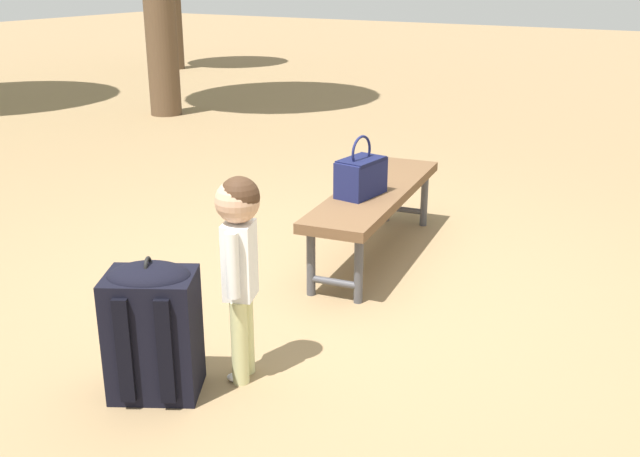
{
  "coord_description": "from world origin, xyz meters",
  "views": [
    {
      "loc": [
        3.33,
        1.95,
        1.76
      ],
      "look_at": [
        0.15,
        0.09,
        0.45
      ],
      "focal_mm": 41.65,
      "sensor_mm": 36.0,
      "label": 1
    }
  ],
  "objects_px": {
    "park_bench": "(375,197)",
    "backpack_large": "(153,326)",
    "handbag": "(360,175)",
    "child_standing": "(239,248)"
  },
  "relations": [
    {
      "from": "park_bench",
      "to": "backpack_large",
      "type": "xyz_separation_m",
      "value": [
        1.91,
        -0.11,
        -0.08
      ]
    },
    {
      "from": "child_standing",
      "to": "park_bench",
      "type": "bearing_deg",
      "value": -174.66
    },
    {
      "from": "handbag",
      "to": "backpack_large",
      "type": "distance_m",
      "value": 1.77
    },
    {
      "from": "park_bench",
      "to": "child_standing",
      "type": "distance_m",
      "value": 1.65
    },
    {
      "from": "child_standing",
      "to": "backpack_large",
      "type": "height_order",
      "value": "child_standing"
    },
    {
      "from": "park_bench",
      "to": "child_standing",
      "type": "height_order",
      "value": "child_standing"
    },
    {
      "from": "handbag",
      "to": "park_bench",
      "type": "bearing_deg",
      "value": 173.21
    },
    {
      "from": "backpack_large",
      "to": "park_bench",
      "type": "bearing_deg",
      "value": 176.8
    },
    {
      "from": "child_standing",
      "to": "backpack_large",
      "type": "relative_size",
      "value": 1.49
    },
    {
      "from": "handbag",
      "to": "backpack_large",
      "type": "bearing_deg",
      "value": -2.84
    }
  ]
}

